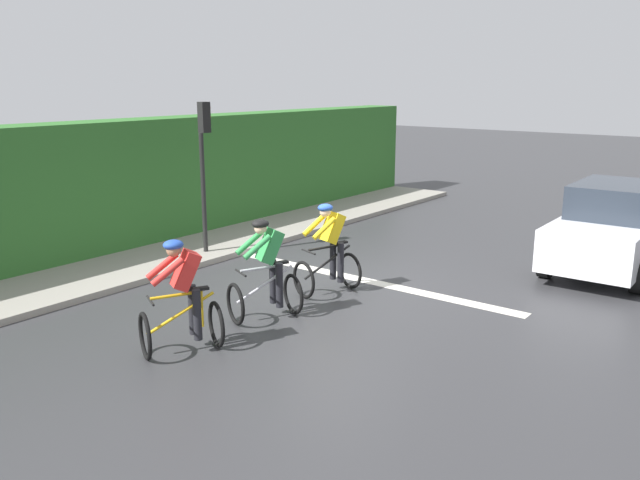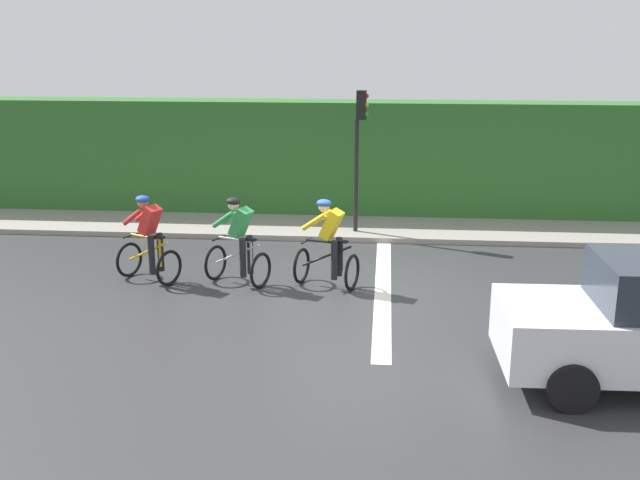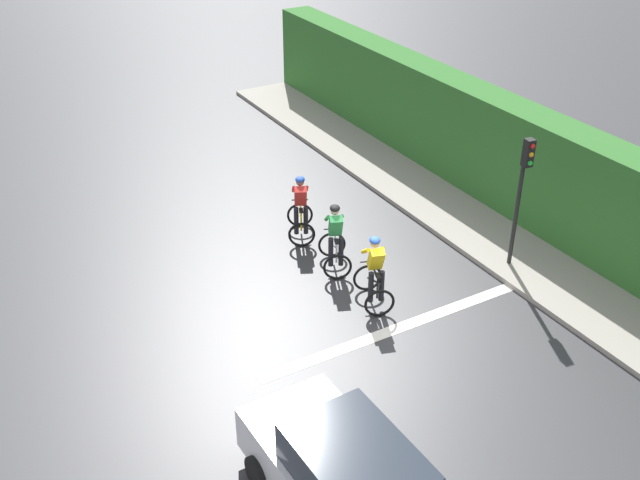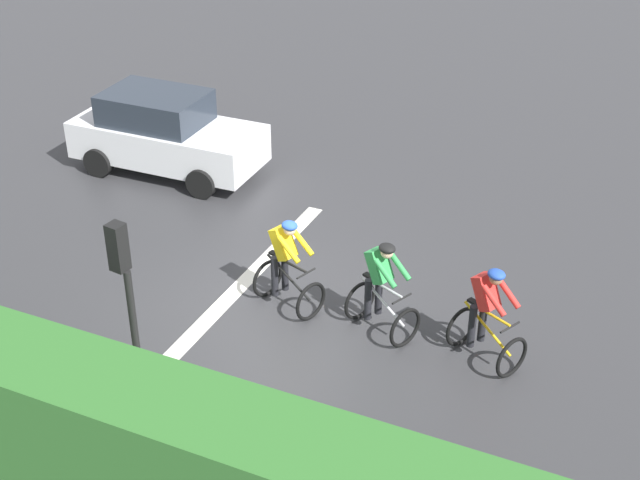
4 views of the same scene
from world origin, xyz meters
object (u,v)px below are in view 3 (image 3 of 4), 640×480
(cyclist_second, at_px, (335,240))
(traffic_light_near_crossing, at_px, (522,185))
(cyclist_mid, at_px, (375,274))
(cyclist_lead, at_px, (301,210))

(cyclist_second, relative_size, traffic_light_near_crossing, 0.50)
(cyclist_second, height_order, traffic_light_near_crossing, traffic_light_near_crossing)
(cyclist_second, relative_size, cyclist_mid, 1.00)
(cyclist_lead, height_order, cyclist_second, same)
(traffic_light_near_crossing, bearing_deg, cyclist_second, 150.30)
(cyclist_lead, distance_m, traffic_light_near_crossing, 5.44)
(cyclist_mid, xyz_separation_m, traffic_light_near_crossing, (3.65, -0.41, 1.43))
(cyclist_mid, bearing_deg, traffic_light_near_crossing, -6.34)
(traffic_light_near_crossing, bearing_deg, cyclist_lead, 133.63)
(cyclist_second, bearing_deg, cyclist_lead, 89.21)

